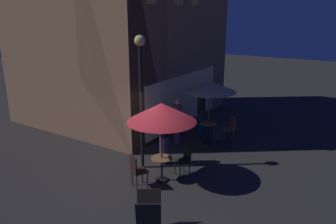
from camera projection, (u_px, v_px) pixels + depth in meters
The scene contains 15 objects.
ground_plane at pixel (148, 181), 9.70m from camera, with size 60.00×60.00×0.00m, color #2A2827.
cafe_building at pixel (126, 37), 13.66m from camera, with size 7.93×7.18×7.57m.
street_lamp_near_corner at pixel (141, 79), 9.74m from camera, with size 0.32×0.32×4.16m.
menu_sandwich_board at pixel (149, 214), 7.31m from camera, with size 0.85×0.82×0.92m.
cafe_table_0 at pixel (162, 165), 9.61m from camera, with size 0.62×0.62×0.73m.
cafe_table_1 at pixel (208, 130), 12.44m from camera, with size 0.60×0.60×0.78m.
patio_umbrella_0 at pixel (161, 113), 9.14m from camera, with size 1.98×1.98×2.38m.
patio_umbrella_1 at pixel (210, 87), 11.96m from camera, with size 1.93×1.93×2.38m.
cafe_chair_0 at pixel (136, 169), 9.20m from camera, with size 0.55×0.55×0.97m.
cafe_chair_1 at pixel (185, 157), 9.93m from camera, with size 0.54×0.54×0.96m.
cafe_chair_2 at pixel (216, 136), 11.71m from camera, with size 0.56×0.56×0.89m.
cafe_chair_3 at pixel (230, 126), 12.61m from camera, with size 0.61×0.61×0.97m.
patron_standing_0 at pixel (177, 121), 12.26m from camera, with size 0.31×0.31×1.74m.
patron_standing_1 at pixel (201, 115), 12.99m from camera, with size 0.31×0.31×1.75m.
patron_standing_2 at pixel (164, 139), 10.57m from camera, with size 0.34×0.34×1.75m.
Camera 1 is at (-7.02, -5.14, 4.78)m, focal length 35.17 mm.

